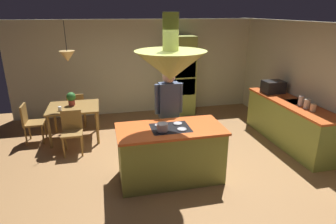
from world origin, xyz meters
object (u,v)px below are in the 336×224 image
object	(u,v)px
kitchen_island	(170,153)
canister_tea	(301,101)
person_at_island	(169,110)
cooking_pot_on_cooktop	(162,127)
chair_at_corner	(30,121)
potted_plant_on_table	(71,98)
oven_tower	(182,76)
canister_flour	(313,108)
chair_by_back_wall	(77,108)
chair_facing_island	(72,129)
cup_on_table	(60,109)
microwave_on_counter	(273,87)
dining_table	(74,110)
canister_sugar	(307,104)

from	to	relation	value
kitchen_island	canister_tea	distance (m)	2.95
person_at_island	kitchen_island	bearing A→B (deg)	-101.14
kitchen_island	cooking_pot_on_cooktop	distance (m)	0.58
chair_at_corner	potted_plant_on_table	bearing A→B (deg)	-84.18
oven_tower	canister_flour	bearing A→B (deg)	-60.41
oven_tower	chair_by_back_wall	size ratio (longest dim) A/B	2.45
chair_facing_island	chair_by_back_wall	bearing A→B (deg)	90.00
cup_on_table	canister_flour	size ratio (longest dim) A/B	0.61
chair_by_back_wall	cup_on_table	world-z (taller)	chair_by_back_wall
potted_plant_on_table	canister_tea	world-z (taller)	canister_tea
cup_on_table	canister_tea	distance (m)	4.97
chair_by_back_wall	microwave_on_counter	size ratio (longest dim) A/B	1.89
microwave_on_counter	cooking_pot_on_cooktop	xyz separation A→B (m)	(-3.00, -1.67, -0.06)
potted_plant_on_table	dining_table	bearing A→B (deg)	-69.85
canister_tea	potted_plant_on_table	bearing A→B (deg)	160.15
canister_flour	microwave_on_counter	distance (m)	1.37
kitchen_island	dining_table	xyz separation A→B (m)	(-1.70, 2.10, 0.19)
person_at_island	chair_at_corner	xyz separation A→B (m)	(-2.77, 1.38, -0.50)
oven_tower	potted_plant_on_table	world-z (taller)	oven_tower
person_at_island	chair_at_corner	world-z (taller)	person_at_island
chair_at_corner	canister_flour	size ratio (longest dim) A/B	5.94
kitchen_island	cooking_pot_on_cooktop	size ratio (longest dim) A/B	9.83
canister_flour	canister_sugar	bearing A→B (deg)	90.00
canister_tea	chair_at_corner	bearing A→B (deg)	164.06
microwave_on_counter	cooking_pot_on_cooktop	bearing A→B (deg)	-150.83
kitchen_island	canister_flour	bearing A→B (deg)	3.61
chair_by_back_wall	microwave_on_counter	world-z (taller)	microwave_on_counter
dining_table	chair_facing_island	size ratio (longest dim) A/B	1.25
kitchen_island	dining_table	distance (m)	2.71
person_at_island	canister_sugar	distance (m)	2.72
dining_table	canister_flour	xyz separation A→B (m)	(4.54, -1.92, 0.35)
canister_tea	microwave_on_counter	bearing A→B (deg)	90.00
potted_plant_on_table	canister_flour	world-z (taller)	canister_flour
cooking_pot_on_cooktop	person_at_island	bearing A→B (deg)	70.42
oven_tower	person_at_island	distance (m)	2.70
kitchen_island	chair_by_back_wall	distance (m)	3.27
oven_tower	cooking_pot_on_cooktop	distance (m)	3.60
canister_flour	cooking_pot_on_cooktop	world-z (taller)	canister_flour
cup_on_table	canister_sugar	size ratio (longest dim) A/B	0.48
canister_flour	microwave_on_counter	bearing A→B (deg)	90.00
oven_tower	dining_table	bearing A→B (deg)	-157.79
person_at_island	chair_by_back_wall	world-z (taller)	person_at_island
canister_tea	microwave_on_counter	world-z (taller)	microwave_on_counter
kitchen_island	dining_table	size ratio (longest dim) A/B	1.62
potted_plant_on_table	chair_facing_island	bearing A→B (deg)	-87.57
person_at_island	chair_at_corner	bearing A→B (deg)	153.41
canister_sugar	kitchen_island	bearing A→B (deg)	-172.79
potted_plant_on_table	cup_on_table	xyz separation A→B (m)	(-0.21, -0.33, -0.12)
potted_plant_on_table	cooking_pot_on_cooktop	distance (m)	2.81
cooking_pot_on_cooktop	kitchen_island	bearing A→B (deg)	39.09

